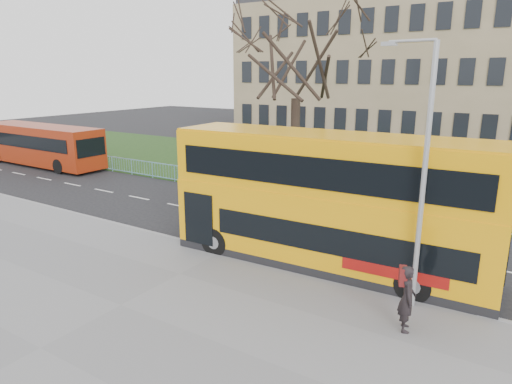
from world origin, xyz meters
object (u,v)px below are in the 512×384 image
yellow_bus (328,199)px  street_lamp (421,168)px  red_bus (42,144)px  pedestrian (407,298)px

yellow_bus → street_lamp: street_lamp is taller
red_bus → street_lamp: 30.47m
yellow_bus → pedestrian: size_ratio=6.24×
yellow_bus → red_bus: (-26.10, 5.76, -0.94)m
red_bus → pedestrian: red_bus is taller
red_bus → yellow_bus: bearing=-12.2°
red_bus → pedestrian: (29.76, -8.75, -0.59)m
pedestrian → red_bus: bearing=53.8°
yellow_bus → pedestrian: 4.97m
yellow_bus → red_bus: size_ratio=0.99×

